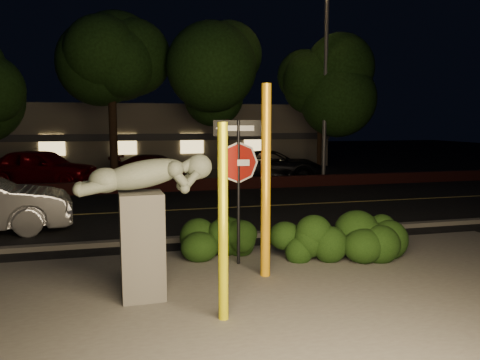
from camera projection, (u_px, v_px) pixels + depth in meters
name	position (u px, v px, depth m)	size (l,w,h in m)	color
ground	(179.00, 196.00, 18.59)	(90.00, 90.00, 0.00)	black
patio	(256.00, 295.00, 8.01)	(14.00, 6.00, 0.02)	#4C4944
road	(190.00, 210.00, 15.70)	(80.00, 8.00, 0.01)	black
lane_marking	(190.00, 209.00, 15.70)	(80.00, 0.12, 0.01)	tan
curb	(213.00, 237.00, 11.75)	(80.00, 0.25, 0.12)	#4C4944
brick_wall	(175.00, 185.00, 19.81)	(40.00, 0.35, 0.50)	#421615
parking_lot	(164.00, 176.00, 25.32)	(40.00, 12.00, 0.01)	black
building	(153.00, 135.00, 32.75)	(22.00, 10.20, 4.00)	#6B6055
tree_far_b	(110.00, 49.00, 20.30)	(5.20, 5.20, 8.41)	black
tree_far_c	(225.00, 61.00, 21.18)	(4.80, 4.80, 7.84)	black
tree_far_d	(322.00, 70.00, 22.90)	(4.40, 4.40, 7.42)	black
yellow_pole_left	(223.00, 224.00, 6.82)	(0.15, 0.15, 2.95)	yellow
yellow_pole_right	(266.00, 182.00, 8.74)	(0.18, 0.18, 3.65)	#FFAE14
signpost	(238.00, 163.00, 9.44)	(0.99, 0.28, 2.98)	black
sculpture	(144.00, 211.00, 7.71)	(2.25, 0.73, 2.41)	#4C4944
hedge_center	(219.00, 235.00, 10.19)	(1.89, 0.89, 0.98)	black
hedge_right	(313.00, 235.00, 10.00)	(1.67, 0.90, 1.09)	black
hedge_far_right	(378.00, 233.00, 10.15)	(1.58, 0.98, 1.09)	black
streetlight	(322.00, 64.00, 21.41)	(1.40, 0.42, 9.33)	#535358
parked_car_red	(41.00, 167.00, 21.44)	(2.03, 5.04, 1.72)	maroon
parked_car_darkred	(157.00, 168.00, 23.18)	(1.81, 4.46, 1.29)	#400E0D
parked_car_dark	(273.00, 165.00, 23.57)	(2.46, 5.33, 1.48)	black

